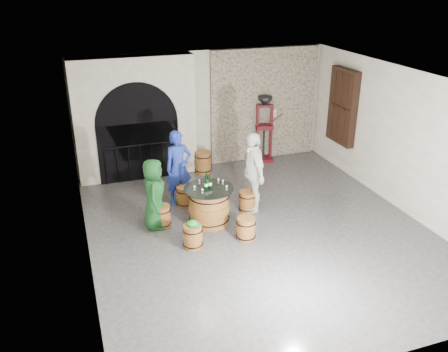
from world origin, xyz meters
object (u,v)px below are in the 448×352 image
object	(u,v)px
barrel_stool_near_left	(193,236)
wine_bottle_right	(207,179)
person_white	(253,172)
side_barrel	(203,162)
person_green	(154,194)
barrel_table	(209,206)
person_blue	(179,168)
barrel_stool_left	(162,216)
corking_press	(265,124)
wine_bottle_left	(206,183)
barrel_stool_far	(185,196)
wine_bottle_center	(210,182)
barrel_stool_near_right	(246,229)
barrel_stool_right	(248,201)

from	to	relation	value
barrel_stool_near_left	wine_bottle_right	bearing A→B (deg)	59.12
person_white	side_barrel	xyz separation A→B (m)	(-0.44, 2.47, -0.64)
person_green	barrel_table	bearing A→B (deg)	-85.45
person_blue	barrel_table	bearing A→B (deg)	-82.27
person_white	side_barrel	bearing A→B (deg)	-168.80
barrel_table	person_white	distance (m)	1.28
barrel_stool_left	corking_press	distance (m)	4.70
person_white	wine_bottle_left	world-z (taller)	person_white
barrel_stool_far	person_blue	distance (m)	0.69
barrel_stool_near_left	side_barrel	distance (m)	3.83
side_barrel	barrel_stool_far	bearing A→B (deg)	-119.04
person_white	barrel_stool_near_left	bearing A→B (deg)	-55.71
wine_bottle_center	corking_press	size ratio (longest dim) A/B	0.17
wine_bottle_left	side_barrel	world-z (taller)	wine_bottle_left
wine_bottle_right	barrel_stool_near_right	bearing A→B (deg)	-65.19
person_white	wine_bottle_right	bearing A→B (deg)	-83.26
barrel_stool_left	wine_bottle_right	xyz separation A→B (m)	(1.02, -0.01, 0.72)
person_green	side_barrel	world-z (taller)	person_green
person_white	corking_press	world-z (taller)	corking_press
barrel_stool_near_left	wine_bottle_left	xyz separation A→B (m)	(0.54, 0.82, 0.72)
person_green	wine_bottle_left	world-z (taller)	person_green
barrel_stool_near_left	wine_bottle_left	distance (m)	1.22
wine_bottle_center	corking_press	world-z (taller)	corking_press
barrel_stool_right	person_white	bearing A→B (deg)	14.61
person_white	person_green	bearing A→B (deg)	-87.04
person_green	barrel_stool_left	bearing A→B (deg)	-85.45
wine_bottle_left	corking_press	xyz separation A→B (m)	(2.68, 3.07, 0.15)
barrel_table	wine_bottle_left	distance (m)	0.56
barrel_stool_left	person_green	size ratio (longest dim) A/B	0.31
barrel_stool_right	side_barrel	bearing A→B (deg)	97.23
barrel_table	barrel_stool_right	distance (m)	1.05
wine_bottle_left	barrel_table	bearing A→B (deg)	15.66
person_blue	side_barrel	xyz separation A→B (m)	(1.05, 1.53, -0.58)
wine_bottle_center	person_white	bearing A→B (deg)	14.40
corking_press	barrel_stool_far	bearing A→B (deg)	-133.61
barrel_stool_far	barrel_stool_near_left	bearing A→B (deg)	-99.70
side_barrel	person_white	bearing A→B (deg)	-79.87
wine_bottle_left	corking_press	size ratio (longest dim) A/B	0.17
barrel_stool_far	wine_bottle_right	bearing A→B (deg)	-69.84
person_blue	wine_bottle_center	xyz separation A→B (m)	(0.39, -1.21, 0.08)
barrel_stool_far	person_white	xyz separation A→B (m)	(1.42, -0.70, 0.70)
wine_bottle_right	barrel_table	bearing A→B (deg)	-91.93
barrel_stool_left	corking_press	size ratio (longest dim) A/B	0.25
barrel_stool_near_left	side_barrel	world-z (taller)	side_barrel
barrel_stool_left	wine_bottle_left	bearing A→B (deg)	-12.62
person_white	barrel_stool_left	bearing A→B (deg)	-86.29
barrel_table	wine_bottle_center	xyz separation A→B (m)	(0.03, 0.01, 0.55)
barrel_stool_right	barrel_stool_near_left	size ratio (longest dim) A/B	1.00
wine_bottle_left	side_barrel	bearing A→B (deg)	74.83
person_green	person_white	distance (m)	2.28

